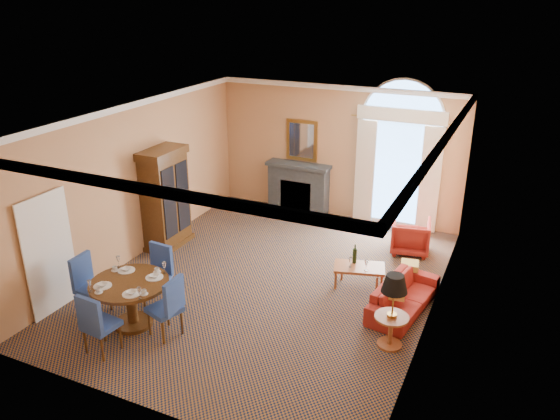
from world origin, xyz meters
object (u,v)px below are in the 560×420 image
at_px(armoire, 165,200).
at_px(coffee_table, 359,267).
at_px(dining_table, 130,293).
at_px(armchair, 410,236).
at_px(sofa, 404,296).
at_px(side_table, 393,301).

xyz_separation_m(armoire, coffee_table, (4.34, -0.10, -0.61)).
relative_size(dining_table, armchair, 1.61).
relative_size(dining_table, sofa, 0.72).
distance_m(coffee_table, side_table, 1.82).
height_order(dining_table, armchair, dining_table).
xyz_separation_m(dining_table, coffee_table, (3.05, 2.72, -0.16)).
bearing_deg(armoire, dining_table, -65.33).
bearing_deg(coffee_table, armoire, 162.59).
bearing_deg(sofa, side_table, -168.33).
bearing_deg(coffee_table, sofa, -37.08).
xyz_separation_m(armoire, sofa, (5.27, -0.45, -0.79)).
bearing_deg(side_table, coffee_table, 123.25).
distance_m(armoire, armchair, 5.26).
distance_m(armoire, sofa, 5.35).
xyz_separation_m(dining_table, sofa, (3.98, 2.36, -0.34)).
bearing_deg(armchair, coffee_table, 64.07).
relative_size(armchair, side_table, 0.66).
relative_size(armoire, sofa, 1.22).
bearing_deg(dining_table, coffee_table, 41.72).
distance_m(armoire, side_table, 5.56).
distance_m(dining_table, armchair, 5.89).
bearing_deg(coffee_table, armchair, 58.66).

